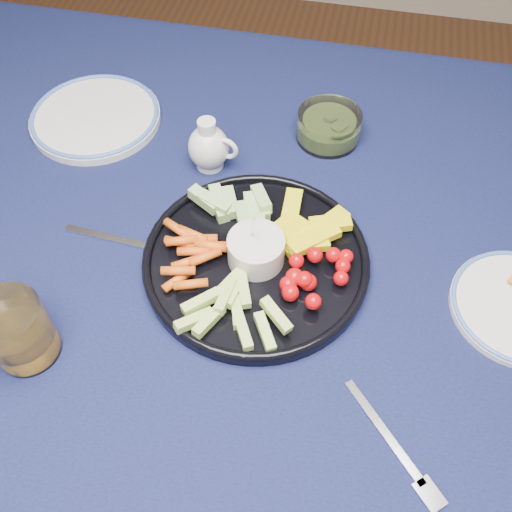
% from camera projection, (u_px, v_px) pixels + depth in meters
% --- Properties ---
extents(dining_table, '(1.67, 1.07, 0.75)m').
position_uv_depth(dining_table, '(234.00, 268.00, 0.94)').
color(dining_table, '#472E17').
rests_on(dining_table, ground).
extents(crudite_platter, '(0.33, 0.33, 0.10)m').
position_uv_depth(crudite_platter, '(255.00, 256.00, 0.82)').
color(crudite_platter, black).
rests_on(crudite_platter, dining_table).
extents(creamer_pitcher, '(0.09, 0.07, 0.09)m').
position_uv_depth(creamer_pitcher, '(209.00, 147.00, 0.92)').
color(creamer_pitcher, silver).
rests_on(creamer_pitcher, dining_table).
extents(pickle_bowl, '(0.11, 0.11, 0.05)m').
position_uv_depth(pickle_bowl, '(329.00, 127.00, 0.98)').
color(pickle_bowl, white).
rests_on(pickle_bowl, dining_table).
extents(juice_tumbler, '(0.08, 0.08, 0.10)m').
position_uv_depth(juice_tumbler, '(20.00, 333.00, 0.72)').
color(juice_tumbler, white).
rests_on(juice_tumbler, dining_table).
extents(fork_left, '(0.19, 0.03, 0.00)m').
position_uv_depth(fork_left, '(133.00, 243.00, 0.85)').
color(fork_left, silver).
rests_on(fork_left, dining_table).
extents(fork_right, '(0.13, 0.14, 0.00)m').
position_uv_depth(fork_right, '(399.00, 453.00, 0.67)').
color(fork_right, silver).
rests_on(fork_right, dining_table).
extents(side_plate_extra, '(0.23, 0.23, 0.02)m').
position_uv_depth(side_plate_extra, '(95.00, 117.00, 1.01)').
color(side_plate_extra, silver).
rests_on(side_plate_extra, dining_table).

